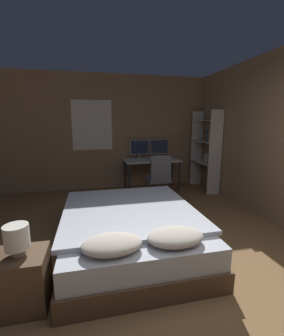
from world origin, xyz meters
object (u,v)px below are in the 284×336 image
(office_chair, at_px, (159,182))
(bookshelf, at_px, (208,147))
(keyboard, at_px, (154,161))
(computer_mouse, at_px, (166,160))
(bedside_lamp, at_px, (17,237))
(monitor_left, at_px, (139,148))
(desk, at_px, (152,163))
(monitor_right, at_px, (159,147))
(nightstand, at_px, (22,281))
(bed, at_px, (131,230))

(office_chair, bearing_deg, bookshelf, 15.73)
(keyboard, xyz_separation_m, computer_mouse, (0.27, -0.00, 0.01))
(bedside_lamp, distance_m, monitor_left, 3.86)
(desk, xyz_separation_m, monitor_left, (-0.25, 0.23, 0.35))
(keyboard, height_order, computer_mouse, computer_mouse)
(monitor_right, relative_size, keyboard, 1.31)
(monitor_left, bearing_deg, bookshelf, -20.97)
(nightstand, height_order, keyboard, keyboard)
(bedside_lamp, height_order, monitor_left, monitor_left)
(monitor_left, relative_size, computer_mouse, 6.66)
(office_chair, bearing_deg, desk, 86.72)
(nightstand, height_order, bookshelf, bookshelf)
(office_chair, bearing_deg, bed, -116.92)
(bookshelf, bearing_deg, monitor_right, 150.02)
(monitor_left, distance_m, office_chair, 1.14)
(bed, relative_size, nightstand, 4.08)
(desk, distance_m, monitor_left, 0.49)
(bed, bearing_deg, office_chair, 63.08)
(desk, xyz_separation_m, office_chair, (-0.04, -0.70, -0.26))
(nightstand, xyz_separation_m, bedside_lamp, (0.00, -0.00, 0.41))
(bedside_lamp, relative_size, monitor_left, 0.57)
(keyboard, bearing_deg, monitor_left, 118.62)
(nightstand, bearing_deg, computer_mouse, 52.27)
(monitor_right, bearing_deg, bed, -113.74)
(keyboard, relative_size, bookshelf, 0.19)
(keyboard, xyz_separation_m, office_chair, (-0.04, -0.48, -0.36))
(monitor_left, distance_m, computer_mouse, 0.74)
(desk, bearing_deg, nightstand, -122.38)
(computer_mouse, xyz_separation_m, bookshelf, (0.98, -0.11, 0.29))
(computer_mouse, bearing_deg, monitor_left, 138.40)
(bed, relative_size, monitor_left, 4.36)
(bed, xyz_separation_m, bedside_lamp, (-1.08, -0.71, 0.40))
(bed, xyz_separation_m, computer_mouse, (1.21, 2.25, 0.49))
(nightstand, xyz_separation_m, keyboard, (2.02, 2.96, 0.49))
(bed, xyz_separation_m, monitor_right, (1.19, 2.71, 0.73))
(monitor_right, xyz_separation_m, computer_mouse, (0.02, -0.46, -0.24))
(bedside_lamp, distance_m, desk, 3.77)
(monitor_left, height_order, computer_mouse, monitor_left)
(bookshelf, bearing_deg, office_chair, -164.27)
(computer_mouse, bearing_deg, desk, 139.48)
(desk, distance_m, keyboard, 0.25)
(nightstand, distance_m, bedside_lamp, 0.41)
(office_chair, distance_m, bookshelf, 1.49)
(bedside_lamp, bearing_deg, desk, 57.62)
(bed, xyz_separation_m, desk, (0.94, 2.48, 0.38))
(bookshelf, bearing_deg, monitor_left, 159.03)
(bed, distance_m, keyboard, 2.48)
(bed, distance_m, bookshelf, 3.15)
(desk, bearing_deg, bed, -110.78)
(bedside_lamp, xyz_separation_m, computer_mouse, (2.29, 2.96, 0.09))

